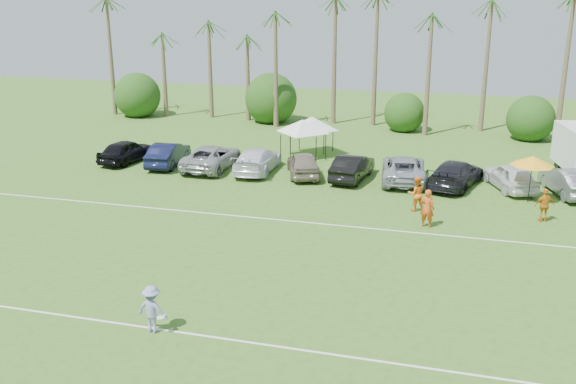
# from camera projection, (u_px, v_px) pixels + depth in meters

# --- Properties ---
(ground) EXTENTS (120.00, 120.00, 0.00)m
(ground) POSITION_uv_depth(u_px,v_px,m) (107.00, 355.00, 21.07)
(ground) COLOR #39641E
(ground) RESTS_ON ground
(field_lines) EXTENTS (80.00, 12.10, 0.01)m
(field_lines) POSITION_uv_depth(u_px,v_px,m) (201.00, 261.00, 28.43)
(field_lines) COLOR white
(field_lines) RESTS_ON ground
(palm_tree_0) EXTENTS (2.40, 2.40, 8.90)m
(palm_tree_0) POSITION_uv_depth(u_px,v_px,m) (102.00, 35.00, 59.30)
(palm_tree_0) COLOR brown
(palm_tree_0) RESTS_ON ground
(palm_tree_1) EXTENTS (2.40, 2.40, 9.90)m
(palm_tree_1) POSITION_uv_depth(u_px,v_px,m) (151.00, 26.00, 57.78)
(palm_tree_1) COLOR brown
(palm_tree_1) RESTS_ON ground
(palm_tree_2) EXTENTS (2.40, 2.40, 10.90)m
(palm_tree_2) POSITION_uv_depth(u_px,v_px,m) (202.00, 17.00, 56.27)
(palm_tree_2) COLOR brown
(palm_tree_2) RESTS_ON ground
(palm_tree_3) EXTENTS (2.40, 2.40, 11.90)m
(palm_tree_3) POSITION_uv_depth(u_px,v_px,m) (245.00, 7.00, 55.01)
(palm_tree_3) COLOR brown
(palm_tree_3) RESTS_ON ground
(palm_tree_4) EXTENTS (2.40, 2.40, 8.90)m
(palm_tree_4) POSITION_uv_depth(u_px,v_px,m) (290.00, 39.00, 54.78)
(palm_tree_4) COLOR brown
(palm_tree_4) RESTS_ON ground
(palm_tree_5) EXTENTS (2.40, 2.40, 9.90)m
(palm_tree_5) POSITION_uv_depth(u_px,v_px,m) (336.00, 29.00, 53.52)
(palm_tree_5) COLOR brown
(palm_tree_5) RESTS_ON ground
(palm_tree_6) EXTENTS (2.40, 2.40, 10.90)m
(palm_tree_6) POSITION_uv_depth(u_px,v_px,m) (385.00, 19.00, 52.25)
(palm_tree_6) COLOR brown
(palm_tree_6) RESTS_ON ground
(palm_tree_7) EXTENTS (2.40, 2.40, 11.90)m
(palm_tree_7) POSITION_uv_depth(u_px,v_px,m) (435.00, 8.00, 50.99)
(palm_tree_7) COLOR brown
(palm_tree_7) RESTS_ON ground
(palm_tree_8) EXTENTS (2.40, 2.40, 8.90)m
(palm_tree_8) POSITION_uv_depth(u_px,v_px,m) (498.00, 43.00, 50.52)
(palm_tree_8) COLOR brown
(palm_tree_8) RESTS_ON ground
(palm_tree_9) EXTENTS (2.40, 2.40, 9.90)m
(palm_tree_9) POSITION_uv_depth(u_px,v_px,m) (567.00, 33.00, 49.00)
(palm_tree_9) COLOR brown
(palm_tree_9) RESTS_ON ground
(bush_tree_0) EXTENTS (4.00, 4.00, 4.00)m
(bush_tree_0) POSITION_uv_depth(u_px,v_px,m) (141.00, 96.00, 61.18)
(bush_tree_0) COLOR brown
(bush_tree_0) RESTS_ON ground
(bush_tree_1) EXTENTS (4.00, 4.00, 4.00)m
(bush_tree_1) POSITION_uv_depth(u_px,v_px,m) (271.00, 102.00, 57.91)
(bush_tree_1) COLOR brown
(bush_tree_1) RESTS_ON ground
(bush_tree_2) EXTENTS (4.00, 4.00, 4.00)m
(bush_tree_2) POSITION_uv_depth(u_px,v_px,m) (406.00, 108.00, 54.90)
(bush_tree_2) COLOR brown
(bush_tree_2) RESTS_ON ground
(bush_tree_3) EXTENTS (4.00, 4.00, 4.00)m
(bush_tree_3) POSITION_uv_depth(u_px,v_px,m) (529.00, 114.00, 52.39)
(bush_tree_3) COLOR brown
(bush_tree_3) RESTS_ON ground
(sideline_player_a) EXTENTS (0.80, 0.60, 1.98)m
(sideline_player_a) POSITION_uv_depth(u_px,v_px,m) (427.00, 208.00, 32.23)
(sideline_player_a) COLOR #D85118
(sideline_player_a) RESTS_ON ground
(sideline_player_b) EXTENTS (1.13, 1.01, 1.92)m
(sideline_player_b) POSITION_uv_depth(u_px,v_px,m) (416.00, 194.00, 34.64)
(sideline_player_b) COLOR orange
(sideline_player_b) RESTS_ON ground
(sideline_player_c) EXTENTS (1.11, 0.71, 1.75)m
(sideline_player_c) POSITION_uv_depth(u_px,v_px,m) (545.00, 205.00, 33.01)
(sideline_player_c) COLOR orange
(sideline_player_c) RESTS_ON ground
(canopy_tent_left) EXTENTS (3.95, 3.95, 3.20)m
(canopy_tent_left) POSITION_uv_depth(u_px,v_px,m) (303.00, 120.00, 45.20)
(canopy_tent_left) COLOR black
(canopy_tent_left) RESTS_ON ground
(canopy_tent_right) EXTENTS (3.99, 3.99, 3.24)m
(canopy_tent_right) POSITION_uv_depth(u_px,v_px,m) (312.00, 117.00, 46.04)
(canopy_tent_right) COLOR black
(canopy_tent_right) RESTS_ON ground
(market_umbrella) EXTENTS (2.41, 2.41, 2.69)m
(market_umbrella) POSITION_uv_depth(u_px,v_px,m) (533.00, 161.00, 35.59)
(market_umbrella) COLOR black
(market_umbrella) RESTS_ON ground
(frisbee_player) EXTENTS (1.17, 0.73, 1.74)m
(frisbee_player) POSITION_uv_depth(u_px,v_px,m) (152.00, 309.00, 22.29)
(frisbee_player) COLOR #878ABF
(frisbee_player) RESTS_ON ground
(parked_car_0) EXTENTS (2.67, 4.93, 1.59)m
(parked_car_0) POSITION_uv_depth(u_px,v_px,m) (127.00, 151.00, 44.51)
(parked_car_0) COLOR black
(parked_car_0) RESTS_ON ground
(parked_car_1) EXTENTS (2.13, 4.97, 1.59)m
(parked_car_1) POSITION_uv_depth(u_px,v_px,m) (168.00, 154.00, 43.66)
(parked_car_1) COLOR black
(parked_car_1) RESTS_ON ground
(parked_car_2) EXTENTS (2.68, 5.75, 1.59)m
(parked_car_2) POSITION_uv_depth(u_px,v_px,m) (212.00, 157.00, 42.88)
(parked_car_2) COLOR #999B9E
(parked_car_2) RESTS_ON ground
(parked_car_3) EXTENTS (2.36, 5.54, 1.59)m
(parked_car_3) POSITION_uv_depth(u_px,v_px,m) (257.00, 160.00, 42.18)
(parked_car_3) COLOR white
(parked_car_3) RESTS_ON ground
(parked_car_4) EXTENTS (3.33, 5.04, 1.59)m
(parked_car_4) POSITION_uv_depth(u_px,v_px,m) (303.00, 164.00, 41.21)
(parked_car_4) COLOR gray
(parked_car_4) RESTS_ON ground
(parked_car_5) EXTENTS (2.25, 5.00, 1.59)m
(parked_car_5) POSITION_uv_depth(u_px,v_px,m) (352.00, 167.00, 40.44)
(parked_car_5) COLOR black
(parked_car_5) RESTS_ON ground
(parked_car_6) EXTENTS (3.26, 5.99, 1.59)m
(parked_car_6) POSITION_uv_depth(u_px,v_px,m) (404.00, 169.00, 40.06)
(parked_car_6) COLOR #9A9CA7
(parked_car_6) RESTS_ON ground
(parked_car_7) EXTENTS (3.68, 5.90, 1.59)m
(parked_car_7) POSITION_uv_depth(u_px,v_px,m) (456.00, 174.00, 38.99)
(parked_car_7) COLOR black
(parked_car_7) RESTS_ON ground
(parked_car_8) EXTENTS (3.43, 5.04, 1.59)m
(parked_car_8) POSITION_uv_depth(u_px,v_px,m) (510.00, 176.00, 38.43)
(parked_car_8) COLOR white
(parked_car_8) RESTS_ON ground
(parked_car_9) EXTENTS (2.92, 5.11, 1.59)m
(parked_car_9) POSITION_uv_depth(u_px,v_px,m) (568.00, 181.00, 37.43)
(parked_car_9) COLOR slate
(parked_car_9) RESTS_ON ground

